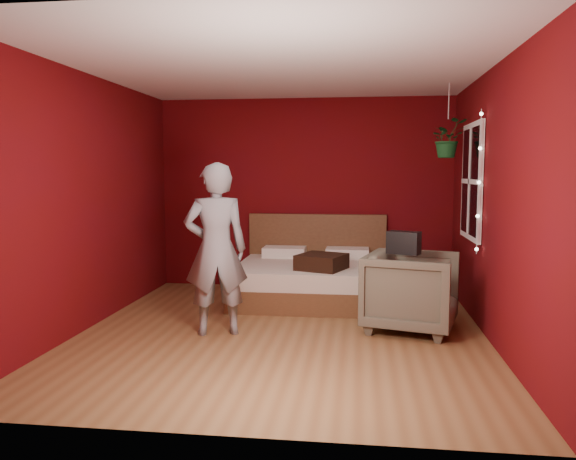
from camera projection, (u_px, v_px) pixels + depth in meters
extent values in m
plane|color=brown|center=(282.00, 332.00, 5.64)|extent=(4.50, 4.50, 0.00)
cube|color=#560909|center=(304.00, 194.00, 7.73)|extent=(4.00, 0.02, 2.60)
cube|color=#560909|center=(229.00, 225.00, 3.27)|extent=(4.00, 0.02, 2.60)
cube|color=#560909|center=(88.00, 202.00, 5.76)|extent=(0.02, 4.50, 2.60)
cube|color=#560909|center=(494.00, 205.00, 5.25)|extent=(0.02, 4.50, 2.60)
cube|color=silver|center=(282.00, 66.00, 5.37)|extent=(4.00, 4.50, 0.02)
cube|color=white|center=(472.00, 181.00, 6.12)|extent=(0.04, 0.97, 1.27)
cube|color=black|center=(470.00, 181.00, 6.12)|extent=(0.02, 0.85, 1.15)
cube|color=white|center=(470.00, 181.00, 6.12)|extent=(0.03, 0.05, 1.15)
cube|color=white|center=(470.00, 181.00, 6.12)|extent=(0.03, 0.85, 0.05)
cylinder|color=silver|center=(479.00, 182.00, 5.61)|extent=(0.01, 0.01, 1.45)
sphere|color=#FFF2CC|center=(477.00, 249.00, 5.68)|extent=(0.04, 0.04, 0.04)
sphere|color=#FFF2CC|center=(478.00, 216.00, 5.64)|extent=(0.04, 0.04, 0.04)
sphere|color=#FFF2CC|center=(479.00, 182.00, 5.61)|extent=(0.04, 0.04, 0.04)
sphere|color=#FFF2CC|center=(480.00, 148.00, 5.57)|extent=(0.04, 0.04, 0.04)
sphere|color=#FFF2CC|center=(481.00, 114.00, 5.54)|extent=(0.04, 0.04, 0.04)
cube|color=brown|center=(312.00, 290.00, 6.99)|extent=(1.87, 1.59, 0.26)
cube|color=beige|center=(312.00, 272.00, 6.96)|extent=(1.83, 1.56, 0.21)
cube|color=brown|center=(317.00, 251.00, 7.70)|extent=(1.87, 0.07, 1.03)
cube|color=white|center=(284.00, 252.00, 7.52)|extent=(0.56, 0.36, 0.13)
cube|color=white|center=(347.00, 253.00, 7.42)|extent=(0.56, 0.36, 0.13)
imported|color=gray|center=(216.00, 249.00, 5.51)|extent=(0.71, 0.57, 1.69)
imported|color=#575645|center=(411.00, 291.00, 5.67)|extent=(1.07, 1.05, 0.80)
cube|color=black|center=(404.00, 243.00, 5.51)|extent=(0.35, 0.26, 0.22)
cube|color=black|center=(322.00, 262.00, 6.56)|extent=(0.64, 0.64, 0.18)
cylinder|color=silver|center=(449.00, 101.00, 6.33)|extent=(0.01, 0.01, 0.40)
imported|color=#185424|center=(448.00, 139.00, 6.37)|extent=(0.49, 0.46, 0.44)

